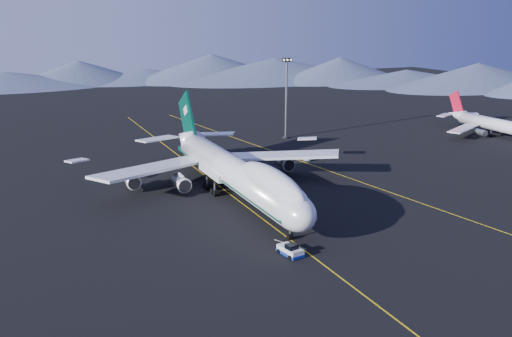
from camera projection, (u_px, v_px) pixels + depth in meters
name	position (u px, v px, depth m)	size (l,w,h in m)	color
ground	(234.00, 197.00, 122.72)	(500.00, 500.00, 0.00)	black
taxiway_line_main	(234.00, 197.00, 122.72)	(0.25, 220.00, 0.01)	gold
taxiway_line_side	(330.00, 171.00, 143.31)	(0.25, 200.00, 0.01)	gold
boeing_747	(233.00, 171.00, 121.25)	(59.62, 72.43, 19.37)	silver
pushback_tug	(290.00, 251.00, 92.75)	(3.34, 5.11, 2.08)	silver
second_jet	(498.00, 125.00, 183.13)	(39.52, 44.65, 12.71)	silver
service_van	(304.00, 157.00, 154.80)	(2.62, 5.69, 1.58)	white
floodlight_mast	(286.00, 98.00, 179.30)	(3.12, 2.34, 25.28)	black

